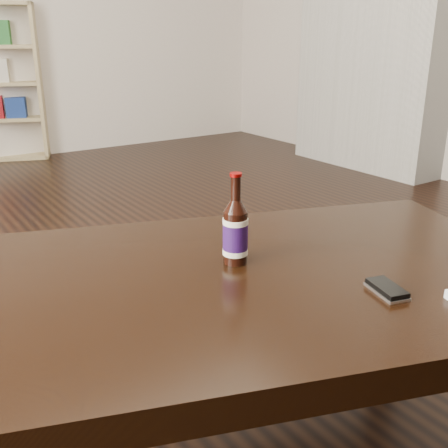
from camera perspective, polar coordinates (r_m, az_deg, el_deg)
floor at (r=1.95m, az=-5.60°, el=-9.88°), size 5.00×6.00×0.01m
coffee_table at (r=1.14m, az=2.05°, el=-8.31°), size 1.47×1.15×0.49m
beer_bottle at (r=1.14m, az=1.25°, el=-0.87°), size 0.06×0.06×0.20m
phone at (r=1.08m, az=17.31°, el=-6.81°), size 0.07×0.10×0.02m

